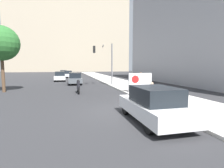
{
  "coord_description": "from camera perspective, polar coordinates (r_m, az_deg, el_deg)",
  "views": [
    {
      "loc": [
        -3.14,
        -8.43,
        2.39
      ],
      "look_at": [
        -0.15,
        3.62,
        1.12
      ],
      "focal_mm": 28.0,
      "sensor_mm": 36.0,
      "label": 1
    }
  ],
  "objects": [
    {
      "name": "car_on_road_distant",
      "position": [
        38.49,
        -14.09,
        3.16
      ],
      "size": [
        1.7,
        4.59,
        1.45
      ],
      "color": "silver",
      "rests_on": "ground_plane"
    },
    {
      "name": "jogger_on_sidewalk",
      "position": [
        15.62,
        6.49,
        0.56
      ],
      "size": [
        0.34,
        0.34,
        1.65
      ],
      "rotation": [
        0.0,
        0.0,
        3.76
      ],
      "color": "#424247",
      "rests_on": "sidewalk_curb"
    },
    {
      "name": "sidewalk_curb",
      "position": [
        24.55,
        2.54,
        0.38
      ],
      "size": [
        4.35,
        90.0,
        0.13
      ],
      "primitive_type": "cube",
      "color": "beige",
      "rests_on": "ground_plane"
    },
    {
      "name": "parked_car_curbside",
      "position": [
        7.77,
        13.43,
        -6.52
      ],
      "size": [
        1.82,
        4.21,
        1.52
      ],
      "color": "white",
      "rests_on": "ground_plane"
    },
    {
      "name": "car_on_road_far_lane",
      "position": [
        45.7,
        -15.45,
        3.5
      ],
      "size": [
        1.86,
        4.78,
        1.4
      ],
      "color": "#565B60",
      "rests_on": "ground_plane"
    },
    {
      "name": "traffic_light_pole",
      "position": [
        21.64,
        -2.34,
        8.74
      ],
      "size": [
        2.4,
        2.16,
        5.01
      ],
      "color": "slate",
      "rests_on": "sidewalk_curb"
    },
    {
      "name": "building_backdrop_far",
      "position": [
        84.96,
        -13.5,
        17.91
      ],
      "size": [
        52.0,
        12.0,
        40.84
      ],
      "color": "tan",
      "rests_on": "ground_plane"
    },
    {
      "name": "street_tree_near_curb",
      "position": [
        18.98,
        -32.49,
        11.11
      ],
      "size": [
        3.15,
        3.15,
        6.04
      ],
      "color": "brown",
      "rests_on": "ground_plane"
    },
    {
      "name": "seated_protester",
      "position": [
        12.19,
        12.93,
        -2.01
      ],
      "size": [
        0.92,
        0.77,
        1.18
      ],
      "rotation": [
        0.0,
        0.0,
        -0.31
      ],
      "color": "#474C56",
      "rests_on": "sidewalk_curb"
    },
    {
      "name": "car_on_road_midblock",
      "position": [
        29.87,
        -16.54,
        2.45
      ],
      "size": [
        1.71,
        4.57,
        1.54
      ],
      "color": "white",
      "rests_on": "ground_plane"
    },
    {
      "name": "protest_banner",
      "position": [
        15.7,
        9.17,
        0.7
      ],
      "size": [
        2.24,
        0.06,
        1.65
      ],
      "color": "slate",
      "rests_on": "sidewalk_curb"
    },
    {
      "name": "ground_plane",
      "position": [
        9.31,
        6.36,
        -9.09
      ],
      "size": [
        160.0,
        160.0,
        0.0
      ],
      "primitive_type": "plane",
      "color": "#303033"
    },
    {
      "name": "building_backdrop_right",
      "position": [
        27.49,
        29.85,
        16.75
      ],
      "size": [
        10.0,
        32.0,
        15.91
      ],
      "color": "#99999E",
      "rests_on": "ground_plane"
    },
    {
      "name": "pedestrian_behind",
      "position": [
        17.75,
        9.36,
        1.18
      ],
      "size": [
        0.34,
        0.34,
        1.66
      ],
      "rotation": [
        0.0,
        0.0,
        4.48
      ],
      "color": "#424247",
      "rests_on": "sidewalk_curb"
    },
    {
      "name": "motorcycle_on_road",
      "position": [
        15.94,
        -10.94,
        -1.01
      ],
      "size": [
        0.28,
        2.21,
        1.21
      ],
      "color": "black",
      "rests_on": "ground_plane"
    },
    {
      "name": "car_on_road_nearest",
      "position": [
        23.88,
        -12.03,
        1.77
      ],
      "size": [
        1.7,
        4.47,
        1.54
      ],
      "color": "#565B60",
      "rests_on": "ground_plane"
    }
  ]
}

